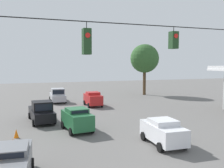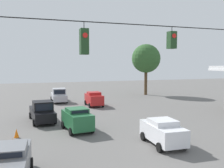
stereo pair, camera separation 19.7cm
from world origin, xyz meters
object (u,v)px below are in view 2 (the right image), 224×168
Objects in this scene: overhead_signal_span at (170,79)px; tree_horizon_left at (146,59)px; sedan_green_withflow_mid at (77,119)px; sedan_red_oncoming_deep at (94,99)px; traffic_cone_fourth at (16,133)px; traffic_cone_third at (13,143)px; pickup_truck_black_withflow_far at (42,112)px; pickup_truck_silver_withflow_deep at (59,96)px; traffic_cone_second at (14,155)px; sedan_white_crossing_near at (163,132)px; sedan_grey_parked_shoulder at (9,163)px.

overhead_signal_span is 2.32× the size of tree_horizon_left.
sedan_green_withflow_mid is 1.01× the size of sedan_red_oncoming_deep.
traffic_cone_fourth is (4.89, 0.45, -0.68)m from sedan_green_withflow_mid.
traffic_cone_third and traffic_cone_fourth have the same top height.
pickup_truck_silver_withflow_deep is (-3.25, -12.54, 0.00)m from pickup_truck_black_withflow_far.
traffic_cone_second is 1.00× the size of traffic_cone_third.
overhead_signal_span is 10.18m from traffic_cone_second.
tree_horizon_left is at bearing -114.67° from sedan_white_crossing_near.
traffic_cone_fourth is at bearing 5.21° from sedan_green_withflow_mid.
traffic_cone_third is 1.00× the size of traffic_cone_fourth.
sedan_grey_parked_shoulder is 0.77× the size of pickup_truck_black_withflow_far.
sedan_white_crossing_near reaches higher than traffic_cone_second.
traffic_cone_second is 1.00× the size of traffic_cone_fourth.
pickup_truck_silver_withflow_deep is at bearing -103.76° from traffic_cone_second.
sedan_grey_parked_shoulder is at bearing 90.60° from traffic_cone_third.
sedan_grey_parked_shoulder is 6.34× the size of traffic_cone_third.
pickup_truck_black_withflow_far is 26.12m from tree_horizon_left.
overhead_signal_span is at bearing 157.73° from sedan_grey_parked_shoulder.
pickup_truck_black_withflow_far is at bearing 44.81° from sedan_red_oncoming_deep.
pickup_truck_silver_withflow_deep reaches higher than sedan_red_oncoming_deep.
overhead_signal_span is at bearing 122.87° from traffic_cone_fourth.
pickup_truck_black_withflow_far is 7.90m from traffic_cone_third.
tree_horizon_left reaches higher than sedan_green_withflow_mid.
traffic_cone_fourth is at bearing -57.13° from overhead_signal_span.
overhead_signal_span reaches higher than traffic_cone_fourth.
sedan_green_withflow_mid is 0.73× the size of pickup_truck_black_withflow_far.
sedan_green_withflow_mid is at bearing -79.61° from overhead_signal_span.
overhead_signal_span is 3.89× the size of pickup_truck_black_withflow_far.
sedan_green_withflow_mid reaches higher than sedan_red_oncoming_deep.
tree_horizon_left is (-21.97, -26.05, 6.37)m from traffic_cone_second.
tree_horizon_left reaches higher than traffic_cone_second.
sedan_grey_parked_shoulder reaches higher than traffic_cone_third.
sedan_grey_parked_shoulder is 7.88m from traffic_cone_fourth.
overhead_signal_span is 5.02× the size of sedan_grey_parked_shoulder.
overhead_signal_span is 8.64m from sedan_grey_parked_shoulder.
sedan_red_oncoming_deep is (-2.65, -22.97, -4.06)m from overhead_signal_span.
sedan_grey_parked_shoulder is at bearing 77.50° from pickup_truck_silver_withflow_deep.
traffic_cone_second is 0.07× the size of tree_horizon_left.
overhead_signal_span reaches higher than sedan_white_crossing_near.
traffic_cone_second is (-0.13, -2.92, -0.62)m from sedan_grey_parked_shoulder.
traffic_cone_fourth is at bearing -28.33° from sedan_white_crossing_near.
sedan_red_oncoming_deep reaches higher than traffic_cone_second.
pickup_truck_silver_withflow_deep is (-5.62, -25.37, 0.01)m from sedan_grey_parked_shoulder.
sedan_white_crossing_near is 6.05× the size of traffic_cone_third.
traffic_cone_second is at bearing -40.01° from overhead_signal_span.
sedan_red_oncoming_deep is 17.55m from sedan_white_crossing_near.
tree_horizon_left is (-22.00, -21.12, 6.37)m from traffic_cone_fourth.
sedan_white_crossing_near is at bearing -165.69° from sedan_grey_parked_shoulder.
sedan_grey_parked_shoulder is at bearing 87.49° from traffic_cone_second.
sedan_grey_parked_shoulder is 1.05× the size of sedan_white_crossing_near.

